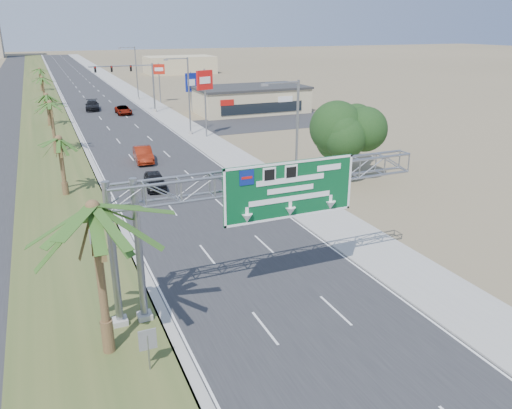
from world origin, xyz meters
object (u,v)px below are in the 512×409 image
object	(u,v)px
car_far	(92,106)
pole_sign_blue	(191,84)
car_mid_lane	(143,155)
sign_gantry	(259,190)
store_building	(250,100)
pole_sign_red_far	(159,72)
signal_mast	(141,83)
car_right_lane	(123,110)
pole_sign_red_near	(205,84)
car_left_lane	(155,181)
palm_near	(93,208)

from	to	relation	value
car_far	pole_sign_blue	world-z (taller)	pole_sign_blue
car_mid_lane	car_far	bearing A→B (deg)	95.61
sign_gantry	store_building	xyz separation A→B (m)	(23.06, 56.07, -4.06)
car_far	pole_sign_red_far	xyz separation A→B (m)	(12.77, 3.86, 4.86)
signal_mast	car_mid_lane	distance (m)	32.26
car_right_lane	pole_sign_blue	size ratio (longest dim) A/B	0.74
pole_sign_red_near	pole_sign_red_far	distance (m)	32.62
car_far	pole_sign_blue	distance (m)	17.95
car_left_lane	pole_sign_red_near	xyz separation A→B (m)	(11.00, 18.90, 6.09)
signal_mast	car_right_lane	size ratio (longest dim) A/B	2.10
store_building	car_right_lane	size ratio (longest dim) A/B	3.68
car_right_lane	car_mid_lane	bearing A→B (deg)	-95.71
sign_gantry	car_far	xyz separation A→B (m)	(-1.14, 68.62, -5.26)
signal_mast	pole_sign_red_near	distance (m)	22.55
palm_near	pole_sign_blue	bearing A→B (deg)	70.25
car_left_lane	pole_sign_red_near	bearing A→B (deg)	65.23
pole_sign_blue	pole_sign_red_far	bearing A→B (deg)	100.96
car_mid_lane	car_left_lane	bearing A→B (deg)	-91.49
pole_sign_red_far	car_left_lane	bearing A→B (deg)	-103.72
signal_mast	car_far	size ratio (longest dim) A/B	1.86
car_right_lane	pole_sign_red_far	distance (m)	14.19
car_far	pole_sign_red_far	size ratio (longest dim) A/B	0.76
car_far	pole_sign_red_far	world-z (taller)	pole_sign_red_far
palm_near	car_far	xyz separation A→B (m)	(7.00, 70.54, -6.13)
pole_sign_blue	pole_sign_red_far	size ratio (longest dim) A/B	0.91
car_left_lane	pole_sign_blue	distance (m)	41.87
pole_sign_red_near	pole_sign_red_far	size ratio (longest dim) A/B	1.20
palm_near	pole_sign_red_near	world-z (taller)	pole_sign_red_near
sign_gantry	car_mid_lane	size ratio (longest dim) A/B	3.39
pole_sign_red_near	pole_sign_blue	xyz separation A→B (m)	(4.00, 19.99, -2.12)
signal_mast	pole_sign_red_far	size ratio (longest dim) A/B	1.42
palm_near	car_mid_lane	world-z (taller)	palm_near
sign_gantry	store_building	distance (m)	60.77
car_left_lane	car_mid_lane	xyz separation A→B (m)	(0.91, 9.64, 0.08)
pole_sign_red_far	store_building	bearing A→B (deg)	-55.12
sign_gantry	pole_sign_blue	xyz separation A→B (m)	(14.06, 59.90, -1.35)
car_right_lane	pole_sign_red_near	world-z (taller)	pole_sign_red_near
car_mid_lane	store_building	bearing A→B (deg)	51.68
store_building	signal_mast	bearing A→B (deg)	160.46
sign_gantry	pole_sign_red_near	bearing A→B (deg)	75.85
pole_sign_blue	signal_mast	bearing A→B (deg)	164.67
signal_mast	pole_sign_red_far	world-z (taller)	signal_mast
car_right_lane	car_left_lane	bearing A→B (deg)	-95.67
store_building	car_far	size ratio (longest dim) A/B	3.26
signal_mast	pole_sign_blue	world-z (taller)	signal_mast
sign_gantry	signal_mast	world-z (taller)	signal_mast
car_far	pole_sign_red_near	world-z (taller)	pole_sign_red_near
palm_near	store_building	distance (m)	66.04
palm_near	signal_mast	world-z (taller)	palm_near
signal_mast	car_left_lane	bearing A→B (deg)	-99.92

